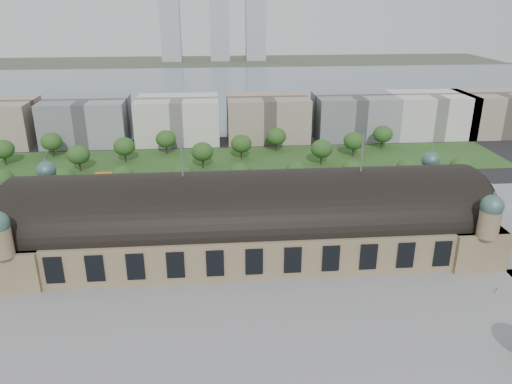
{
  "coord_description": "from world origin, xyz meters",
  "views": [
    {
      "loc": [
        -9.99,
        -143.41,
        76.44
      ],
      "look_at": [
        3.47,
        14.23,
        14.0
      ],
      "focal_mm": 35.0,
      "sensor_mm": 36.0,
      "label": 1
    }
  ],
  "objects": [
    {
      "name": "ground",
      "position": [
        0.0,
        0.0,
        0.0
      ],
      "size": [
        900.0,
        900.0,
        0.0
      ],
      "primitive_type": "plane",
      "color": "black",
      "rests_on": "ground"
    },
    {
      "name": "station",
      "position": [
        0.0,
        0.0,
        10.28
      ],
      "size": [
        150.0,
        48.4,
        44.3
      ],
      "color": "#917C5A",
      "rests_on": "ground"
    },
    {
      "name": "plaza_south",
      "position": [
        10.0,
        -44.0,
        0.0
      ],
      "size": [
        190.0,
        48.0,
        0.12
      ],
      "primitive_type": "cube",
      "color": "gray",
      "rests_on": "ground"
    },
    {
      "name": "road_slab",
      "position": [
        -20.0,
        38.0,
        0.0
      ],
      "size": [
        260.0,
        26.0,
        0.1
      ],
      "primitive_type": "cube",
      "color": "black",
      "rests_on": "ground"
    },
    {
      "name": "grass_belt",
      "position": [
        -15.0,
        93.0,
        0.0
      ],
      "size": [
        300.0,
        45.0,
        0.1
      ],
      "primitive_type": "cube",
      "color": "#295221",
      "rests_on": "ground"
    },
    {
      "name": "petrol_station",
      "position": [
        -53.91,
        65.28,
        2.95
      ],
      "size": [
        14.0,
        13.0,
        5.05
      ],
      "color": "#CE650C",
      "rests_on": "ground"
    },
    {
      "name": "lake",
      "position": [
        0.0,
        298.0,
        0.0
      ],
      "size": [
        700.0,
        320.0,
        0.08
      ],
      "primitive_type": "cube",
      "color": "slate",
      "rests_on": "ground"
    },
    {
      "name": "far_shore",
      "position": [
        0.0,
        498.0,
        0.0
      ],
      "size": [
        700.0,
        120.0,
        0.14
      ],
      "primitive_type": "cube",
      "color": "#44513D",
      "rests_on": "ground"
    },
    {
      "name": "far_tower_left",
      "position": [
        -60.0,
        508.0,
        40.0
      ],
      "size": [
        24.0,
        24.0,
        80.0
      ],
      "primitive_type": "cube",
      "color": "#9EA8B2",
      "rests_on": "ground"
    },
    {
      "name": "far_tower_mid",
      "position": [
        0.0,
        508.0,
        42.5
      ],
      "size": [
        24.0,
        24.0,
        85.0
      ],
      "primitive_type": "cube",
      "color": "#9EA8B2",
      "rests_on": "ground"
    },
    {
      "name": "far_tower_right",
      "position": [
        45.0,
        508.0,
        37.5
      ],
      "size": [
        24.0,
        24.0,
        75.0
      ],
      "primitive_type": "cube",
      "color": "#9EA8B2",
      "rests_on": "ground"
    },
    {
      "name": "office_2",
      "position": [
        -80.0,
        133.0,
        12.0
      ],
      "size": [
        45.0,
        32.0,
        24.0
      ],
      "primitive_type": "cube",
      "color": "gray",
      "rests_on": "ground"
    },
    {
      "name": "office_3",
      "position": [
        -30.0,
        133.0,
        12.0
      ],
      "size": [
        45.0,
        32.0,
        24.0
      ],
      "primitive_type": "cube",
      "color": "silver",
      "rests_on": "ground"
    },
    {
      "name": "office_4",
      "position": [
        20.0,
        133.0,
        12.0
      ],
      "size": [
        45.0,
        32.0,
        24.0
      ],
      "primitive_type": "cube",
      "color": "#A1907F",
      "rests_on": "ground"
    },
    {
      "name": "office_5",
      "position": [
        70.0,
        133.0,
        12.0
      ],
      "size": [
        45.0,
        32.0,
        24.0
      ],
      "primitive_type": "cube",
      "color": "gray",
      "rests_on": "ground"
    },
    {
      "name": "office_6",
      "position": [
        115.0,
        133.0,
        12.0
      ],
      "size": [
        45.0,
        32.0,
        24.0
      ],
      "primitive_type": "cube",
      "color": "silver",
      "rests_on": "ground"
    },
    {
      "name": "office_7",
      "position": [
        155.0,
        133.0,
        12.0
      ],
      "size": [
        45.0,
        32.0,
        24.0
      ],
      "primitive_type": "cube",
      "color": "#A1907F",
      "rests_on": "ground"
    },
    {
      "name": "tree_row_1",
      "position": [
        -96.0,
        53.0,
        7.43
      ],
      "size": [
        9.6,
        9.6,
        11.52
      ],
      "color": "#2D2116",
      "rests_on": "ground"
    },
    {
      "name": "tree_row_2",
      "position": [
        -72.0,
        53.0,
        7.43
      ],
      "size": [
        9.6,
        9.6,
        11.52
      ],
      "color": "#2D2116",
      "rests_on": "ground"
    },
    {
      "name": "tree_row_3",
      "position": [
        -48.0,
        53.0,
        7.43
      ],
      "size": [
        9.6,
        9.6,
        11.52
      ],
      "color": "#2D2116",
      "rests_on": "ground"
    },
    {
      "name": "tree_row_4",
      "position": [
        -24.0,
        53.0,
        7.43
      ],
      "size": [
        9.6,
        9.6,
        11.52
      ],
      "color": "#2D2116",
      "rests_on": "ground"
    },
    {
      "name": "tree_row_5",
      "position": [
        0.0,
        53.0,
        7.43
      ],
      "size": [
        9.6,
        9.6,
        11.52
      ],
      "color": "#2D2116",
      "rests_on": "ground"
    },
    {
      "name": "tree_row_6",
      "position": [
        24.0,
        53.0,
        7.43
      ],
      "size": [
        9.6,
        9.6,
        11.52
      ],
      "color": "#2D2116",
      "rests_on": "ground"
    },
    {
      "name": "tree_row_7",
      "position": [
        48.0,
        53.0,
        7.43
      ],
      "size": [
        9.6,
        9.6,
        11.52
      ],
      "color": "#2D2116",
      "rests_on": "ground"
    },
    {
      "name": "tree_row_8",
      "position": [
        72.0,
        53.0,
        7.43
      ],
      "size": [
        9.6,
        9.6,
        11.52
      ],
      "color": "#2D2116",
      "rests_on": "ground"
    },
    {
      "name": "tree_row_9",
      "position": [
        96.0,
        53.0,
        7.43
      ],
      "size": [
        9.6,
        9.6,
        11.52
      ],
      "color": "#2D2116",
      "rests_on": "ground"
    },
    {
      "name": "tree_belt_1",
      "position": [
        -111.0,
        95.0,
        8.05
      ],
      "size": [
        10.4,
        10.4,
        12.48
      ],
      "color": "#2D2116",
      "rests_on": "ground"
    },
    {
      "name": "tree_belt_2",
      "position": [
        -92.0,
        107.0,
        8.05
      ],
      "size": [
        10.4,
        10.4,
        12.48
      ],
      "color": "#2D2116",
      "rests_on": "ground"
    },
    {
      "name": "tree_belt_3",
      "position": [
        -73.0,
        83.0,
        8.05
      ],
      "size": [
        10.4,
        10.4,
        12.48
      ],
      "color": "#2D2116",
      "rests_on": "ground"
    },
    {
      "name": "tree_belt_4",
      "position": [
        -54.0,
        95.0,
        8.05
      ],
      "size": [
        10.4,
        10.4,
        12.48
      ],
      "color": "#2D2116",
      "rests_on": "ground"
    },
    {
      "name": "tree_belt_5",
      "position": [
        -35.0,
        107.0,
        8.05
      ],
      "size": [
        10.4,
        10.4,
        12.48
      ],
      "color": "#2D2116",
      "rests_on": "ground"
    },
    {
      "name": "tree_belt_6",
      "position": [
        -16.0,
        83.0,
        8.05
      ],
      "size": [
        10.4,
        10.4,
        12.48
      ],
      "color": "#2D2116",
      "rests_on": "ground"
    },
    {
      "name": "tree_belt_7",
      "position": [
        3.0,
        95.0,
        8.05
      ],
      "size": [
        10.4,
        10.4,
        12.48
      ],
      "color": "#2D2116",
      "rests_on": "ground"
    },
    {
      "name": "tree_belt_8",
      "position": [
        22.0,
        107.0,
        8.05
      ],
      "size": [
        10.4,
        10.4,
        12.48
      ],
      "color": "#2D2116",
      "rests_on": "ground"
    },
    {
      "name": "tree_belt_9",
      "position": [
        41.0,
        83.0,
        8.05
      ],
      "size": [
        10.4,
        10.4,
        12.48
      ],
      "color": "#2D2116",
      "rests_on": "ground"
    },
    {
      "name": "tree_belt_10",
      "position": [
        60.0,
        95.0,
        8.05
      ],
      "size": [
        10.4,
        10.4,
        12.48
      ],
      "color": "#2D2116",
      "rests_on": "ground"
    },
    {
      "name": "tree_belt_11",
      "position": [
        79.0,
        107.0,
        8.05
      ],
      "size": [
        10.4,
        10.4,
        12.48
      ],
      "color": "#2D2116",
      "rests_on": "ground"
    },
    {
      "name": "traffic_car_1",
      "position": [
        -91.34,
        42.31,
        0.68
      ],
      "size": [
        4.25,
        1.94,
        1.35
      ],
      "primitive_type": "imported",
      "rotation": [
        0.0,
        0.0,
        1.44
      ],
      "color": "gray",
      "rests_on": "ground"
    },
    {
      "name": "traffic_car_2",
      "position": [
        -63.86,
        36.94,
        0.72
      ],
      "size": [
        5.28,
        2.66,
        1.43
      ],
      "primitive_type": "imported",
      "rotation": [
        0.0,
        0.0,
        -1.63
      ],
      "color": "black",
      "rests_on": "ground"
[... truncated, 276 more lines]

